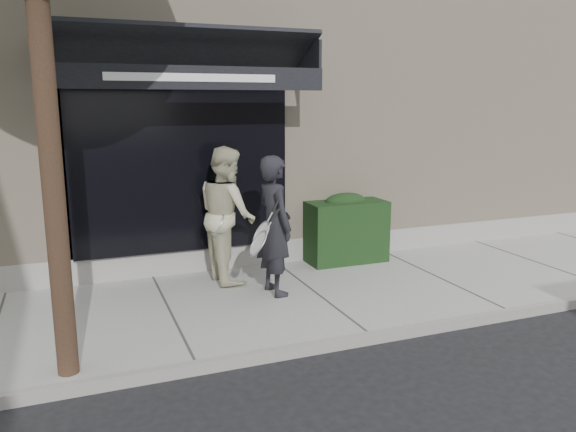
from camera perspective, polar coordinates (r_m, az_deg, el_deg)
name	(u,v)px	position (r m, az deg, el deg)	size (l,w,h in m)	color
ground	(314,300)	(7.91, 2.70, -8.49)	(80.00, 80.00, 0.00)	black
sidewalk	(314,296)	(7.89, 2.70, -8.08)	(20.00, 3.00, 0.12)	gray
curb	(370,338)	(6.61, 8.30, -12.14)	(20.00, 0.10, 0.14)	gray
building_facade	(219,100)	(12.13, -6.97, 11.61)	(14.30, 8.04, 5.64)	beige
hedge	(345,229)	(9.27, 5.81, -1.29)	(1.30, 0.70, 1.14)	black
pedestrian_front	(275,226)	(7.56, -1.38, -0.99)	(0.73, 0.91, 1.90)	black
pedestrian_back	(227,214)	(8.18, -6.20, 0.19)	(0.83, 1.02, 1.98)	beige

